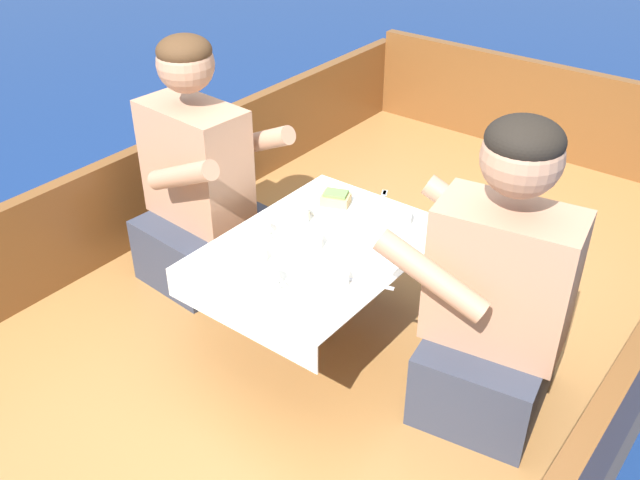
# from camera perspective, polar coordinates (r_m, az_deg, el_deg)

# --- Properties ---
(ground_plane) EXTENTS (60.00, 60.00, 0.00)m
(ground_plane) POSITION_cam_1_polar(r_m,az_deg,el_deg) (2.84, 1.51, -10.70)
(ground_plane) COLOR navy
(boat_deck) EXTENTS (2.06, 3.64, 0.29)m
(boat_deck) POSITION_cam_1_polar(r_m,az_deg,el_deg) (2.75, 1.55, -8.52)
(boat_deck) COLOR #9E6B38
(boat_deck) RESTS_ON ground_plane
(gunwale_port) EXTENTS (0.06, 3.64, 0.42)m
(gunwale_port) POSITION_cam_1_polar(r_m,az_deg,el_deg) (3.13, -13.29, 3.99)
(gunwale_port) COLOR brown
(gunwale_port) RESTS_ON boat_deck
(gunwale_starboard) EXTENTS (0.06, 3.64, 0.42)m
(gunwale_starboard) POSITION_cam_1_polar(r_m,az_deg,el_deg) (2.24, 23.25, -11.30)
(gunwale_starboard) COLOR brown
(gunwale_starboard) RESTS_ON boat_deck
(bow_coaming) EXTENTS (1.94, 0.06, 0.48)m
(bow_coaming) POSITION_cam_1_polar(r_m,az_deg,el_deg) (3.94, 17.44, 9.94)
(bow_coaming) COLOR brown
(bow_coaming) RESTS_ON boat_deck
(cockpit_table) EXTENTS (0.60, 0.81, 0.38)m
(cockpit_table) POSITION_cam_1_polar(r_m,az_deg,el_deg) (2.38, -0.00, -1.22)
(cockpit_table) COLOR #B2B2B7
(cockpit_table) RESTS_ON boat_deck
(person_port) EXTENTS (0.54, 0.47, 0.96)m
(person_port) POSITION_cam_1_polar(r_m,az_deg,el_deg) (2.73, -9.65, 4.18)
(person_port) COLOR #333847
(person_port) RESTS_ON boat_deck
(person_starboard) EXTENTS (0.57, 0.51, 0.97)m
(person_starboard) POSITION_cam_1_polar(r_m,az_deg,el_deg) (2.15, 13.92, -4.64)
(person_starboard) COLOR #333847
(person_starboard) RESTS_ON boat_deck
(plate_sandwich) EXTENTS (0.21, 0.21, 0.01)m
(plate_sandwich) POSITION_cam_1_polar(r_m,az_deg,el_deg) (2.57, 1.26, 2.83)
(plate_sandwich) COLOR silver
(plate_sandwich) RESTS_ON cockpit_table
(plate_bread) EXTENTS (0.17, 0.17, 0.01)m
(plate_bread) POSITION_cam_1_polar(r_m,az_deg,el_deg) (2.34, 5.40, -0.71)
(plate_bread) COLOR silver
(plate_bread) RESTS_ON cockpit_table
(sandwich) EXTENTS (0.12, 0.10, 0.05)m
(sandwich) POSITION_cam_1_polar(r_m,az_deg,el_deg) (2.56, 1.27, 3.36)
(sandwich) COLOR tan
(sandwich) RESTS_ON plate_sandwich
(bowl_port_near) EXTENTS (0.12, 0.12, 0.04)m
(bowl_port_near) POSITION_cam_1_polar(r_m,az_deg,el_deg) (2.17, 0.82, -2.98)
(bowl_port_near) COLOR silver
(bowl_port_near) RESTS_ON cockpit_table
(bowl_starboard_near) EXTENTS (0.14, 0.14, 0.04)m
(bowl_starboard_near) POSITION_cam_1_polar(r_m,az_deg,el_deg) (2.28, -6.04, -1.07)
(bowl_starboard_near) COLOR silver
(bowl_starboard_near) RESTS_ON cockpit_table
(bowl_center_far) EXTENTS (0.13, 0.13, 0.04)m
(bowl_center_far) POSITION_cam_1_polar(r_m,az_deg,el_deg) (2.34, -1.36, -0.00)
(bowl_center_far) COLOR silver
(bowl_center_far) RESTS_ON cockpit_table
(bowl_port_far) EXTENTS (0.15, 0.15, 0.04)m
(bowl_port_far) POSITION_cam_1_polar(r_m,az_deg,el_deg) (2.48, 5.62, 1.93)
(bowl_port_far) COLOR silver
(bowl_port_far) RESTS_ON cockpit_table
(coffee_cup_port) EXTENTS (0.10, 0.07, 0.05)m
(coffee_cup_port) POSITION_cam_1_polar(r_m,az_deg,el_deg) (2.40, -4.80, 0.95)
(coffee_cup_port) COLOR silver
(coffee_cup_port) RESTS_ON cockpit_table
(coffee_cup_starboard) EXTENTS (0.10, 0.07, 0.06)m
(coffee_cup_starboard) POSITION_cam_1_polar(r_m,az_deg,el_deg) (2.15, -4.18, -2.97)
(coffee_cup_starboard) COLOR silver
(coffee_cup_starboard) RESTS_ON cockpit_table
(tin_can) EXTENTS (0.07, 0.07, 0.05)m
(tin_can) POSITION_cam_1_polar(r_m,az_deg,el_deg) (2.47, -1.61, 2.07)
(tin_can) COLOR silver
(tin_can) RESTS_ON cockpit_table
(utensil_spoon_center) EXTENTS (0.17, 0.04, 0.01)m
(utensil_spoon_center) POSITION_cam_1_polar(r_m,az_deg,el_deg) (2.20, -6.70, -3.19)
(utensil_spoon_center) COLOR silver
(utensil_spoon_center) RESTS_ON cockpit_table
(utensil_fork_starboard) EXTENTS (0.09, 0.16, 0.00)m
(utensil_fork_starboard) POSITION_cam_1_polar(r_m,az_deg,el_deg) (2.62, 5.04, 3.25)
(utensil_fork_starboard) COLOR silver
(utensil_fork_starboard) RESTS_ON cockpit_table
(utensil_knife_port) EXTENTS (0.17, 0.06, 0.00)m
(utensil_knife_port) POSITION_cam_1_polar(r_m,az_deg,el_deg) (2.18, 3.79, -3.47)
(utensil_knife_port) COLOR silver
(utensil_knife_port) RESTS_ON cockpit_table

